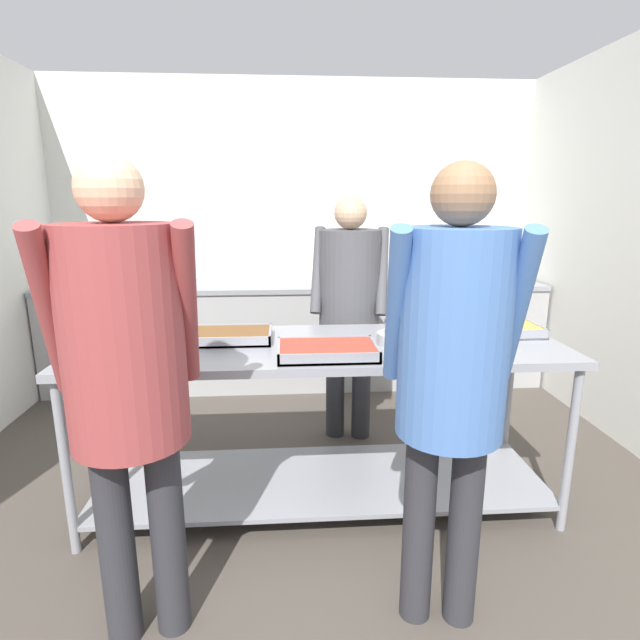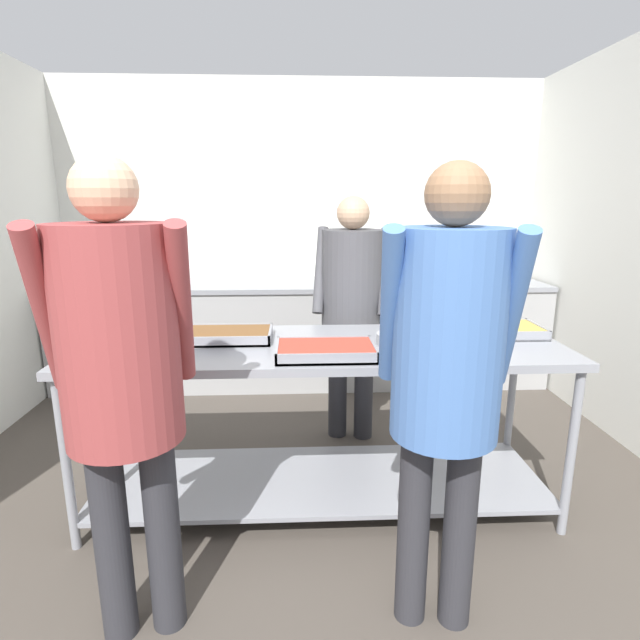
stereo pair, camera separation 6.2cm
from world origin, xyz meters
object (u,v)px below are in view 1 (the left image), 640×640
(serving_tray_roast, at_px, (226,336))
(cook_behind_counter, at_px, (349,295))
(sauce_pan, at_px, (120,342))
(plate_stack, at_px, (442,334))
(water_bottle, at_px, (395,270))
(guest_serving_left, at_px, (452,359))
(guest_serving_right, at_px, (126,364))
(serving_tray_greens, at_px, (327,351))
(serving_tray_vegetables, at_px, (502,329))
(broccoli_bowl, at_px, (398,337))

(serving_tray_roast, relative_size, cook_behind_counter, 0.29)
(sauce_pan, bearing_deg, plate_stack, 5.52)
(water_bottle, bearing_deg, guest_serving_left, -98.21)
(sauce_pan, height_order, water_bottle, water_bottle)
(guest_serving_right, height_order, water_bottle, guest_serving_right)
(serving_tray_greens, distance_m, guest_serving_right, 0.96)
(guest_serving_left, bearing_deg, serving_tray_roast, 134.40)
(guest_serving_left, bearing_deg, guest_serving_right, 179.78)
(plate_stack, height_order, guest_serving_right, guest_serving_right)
(serving_tray_vegetables, xyz_separation_m, water_bottle, (-0.21, 1.78, 0.09))
(cook_behind_counter, bearing_deg, plate_stack, -58.78)
(guest_serving_left, bearing_deg, plate_stack, 74.12)
(serving_tray_roast, height_order, serving_tray_vegetables, same)
(serving_tray_vegetables, relative_size, water_bottle, 1.67)
(plate_stack, xyz_separation_m, guest_serving_right, (-1.37, -0.90, 0.16))
(sauce_pan, bearing_deg, serving_tray_vegetables, 5.79)
(serving_tray_greens, bearing_deg, guest_serving_right, -140.01)
(sauce_pan, distance_m, serving_tray_greens, 1.00)
(broccoli_bowl, relative_size, water_bottle, 0.94)
(serving_tray_roast, distance_m, plate_stack, 1.15)
(sauce_pan, bearing_deg, broccoli_bowl, 1.73)
(guest_serving_right, bearing_deg, cook_behind_counter, 58.82)
(serving_tray_greens, relative_size, serving_tray_vegetables, 1.23)
(serving_tray_roast, bearing_deg, plate_stack, -0.33)
(guest_serving_right, bearing_deg, serving_tray_roast, 76.10)
(guest_serving_right, bearing_deg, serving_tray_greens, 39.99)
(serving_tray_greens, distance_m, water_bottle, 2.25)
(sauce_pan, distance_m, plate_stack, 1.64)
(serving_tray_roast, distance_m, serving_tray_greens, 0.58)
(cook_behind_counter, bearing_deg, sauce_pan, -145.39)
(broccoli_bowl, height_order, guest_serving_right, guest_serving_right)
(serving_tray_vegetables, height_order, guest_serving_left, guest_serving_left)
(sauce_pan, relative_size, water_bottle, 1.91)
(guest_serving_left, height_order, water_bottle, guest_serving_left)
(sauce_pan, relative_size, guest_serving_left, 0.25)
(sauce_pan, xyz_separation_m, serving_tray_vegetables, (1.98, 0.20, -0.03))
(plate_stack, relative_size, water_bottle, 1.12)
(broccoli_bowl, distance_m, serving_tray_vegetables, 0.64)
(broccoli_bowl, bearing_deg, guest_serving_right, -144.71)
(serving_tray_roast, xyz_separation_m, plate_stack, (1.15, -0.01, -0.01))
(broccoli_bowl, distance_m, guest_serving_left, 0.80)
(serving_tray_greens, xyz_separation_m, cook_behind_counter, (0.23, 0.97, 0.08))
(serving_tray_vegetables, xyz_separation_m, guest_serving_left, (-0.61, -0.95, 0.15))
(sauce_pan, bearing_deg, guest_serving_left, -28.42)
(water_bottle, bearing_deg, broccoli_bowl, -101.75)
(serving_tray_roast, bearing_deg, cook_behind_counter, 42.70)
(serving_tray_roast, xyz_separation_m, serving_tray_vegetables, (1.50, 0.04, -0.00))
(serving_tray_vegetables, relative_size, guest_serving_left, 0.22)
(broccoli_bowl, xyz_separation_m, cook_behind_counter, (-0.15, 0.80, 0.06))
(broccoli_bowl, xyz_separation_m, plate_stack, (0.27, 0.12, -0.02))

